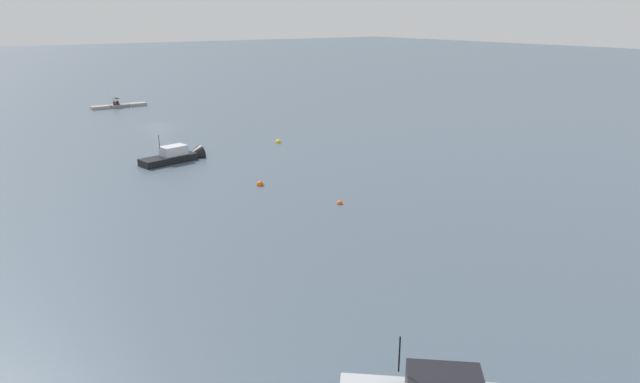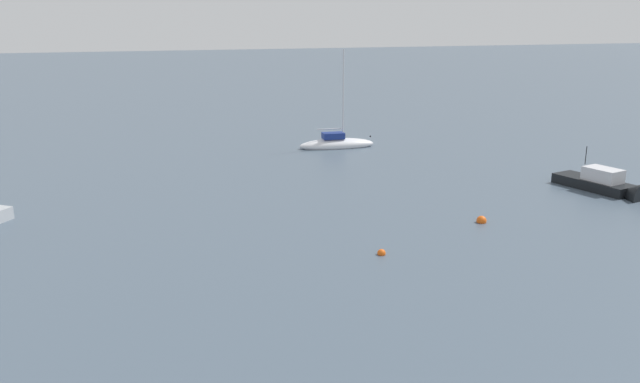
# 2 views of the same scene
# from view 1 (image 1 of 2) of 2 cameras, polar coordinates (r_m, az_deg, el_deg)

# --- Properties ---
(ground_plane) EXTENTS (500.00, 500.00, 0.00)m
(ground_plane) POSITION_cam_1_polar(r_m,az_deg,el_deg) (83.17, -16.22, 6.49)
(ground_plane) COLOR #475666
(seawall_pier) EXTENTS (9.19, 1.70, 0.53)m
(seawall_pier) POSITION_cam_1_polar(r_m,az_deg,el_deg) (102.34, -19.96, 8.27)
(seawall_pier) COLOR gray
(seawall_pier) RESTS_ON ground_plane
(person_seated_dark_left) EXTENTS (0.46, 0.65, 0.73)m
(person_seated_dark_left) POSITION_cam_1_polar(r_m,az_deg,el_deg) (102.19, -20.07, 8.54)
(person_seated_dark_left) COLOR #1E2333
(person_seated_dark_left) RESTS_ON seawall_pier
(person_seated_maroon_right) EXTENTS (0.46, 0.65, 0.73)m
(person_seated_maroon_right) POSITION_cam_1_polar(r_m,az_deg,el_deg) (101.99, -20.37, 8.49)
(person_seated_maroon_right) COLOR #1E2333
(person_seated_maroon_right) RESTS_ON seawall_pier
(umbrella_open_black) EXTENTS (1.47, 1.47, 1.31)m
(umbrella_open_black) POSITION_cam_1_polar(r_m,az_deg,el_deg) (101.99, -20.28, 9.00)
(umbrella_open_black) COLOR black
(umbrella_open_black) RESTS_ON seawall_pier
(motorboat_black_near) EXTENTS (7.34, 3.42, 3.96)m
(motorboat_black_near) POSITION_cam_1_polar(r_m,az_deg,el_deg) (62.24, -14.39, 3.44)
(motorboat_black_near) COLOR black
(motorboat_black_near) RESTS_ON ground_plane
(mooring_buoy_near) EXTENTS (0.63, 0.63, 0.63)m
(mooring_buoy_near) POSITION_cam_1_polar(r_m,az_deg,el_deg) (69.38, -4.30, 5.12)
(mooring_buoy_near) COLOR yellow
(mooring_buoy_near) RESTS_ON ground_plane
(mooring_buoy_mid) EXTENTS (0.64, 0.64, 0.64)m
(mooring_buoy_mid) POSITION_cam_1_polar(r_m,az_deg,el_deg) (51.91, -6.17, 0.75)
(mooring_buoy_mid) COLOR #EA5914
(mooring_buoy_mid) RESTS_ON ground_plane
(mooring_buoy_far) EXTENTS (0.46, 0.46, 0.46)m
(mooring_buoy_far) POSITION_cam_1_polar(r_m,az_deg,el_deg) (46.56, 2.05, -1.20)
(mooring_buoy_far) COLOR #EA5914
(mooring_buoy_far) RESTS_ON ground_plane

